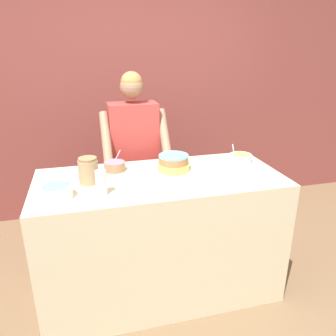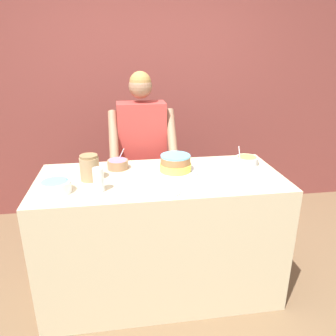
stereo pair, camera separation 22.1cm
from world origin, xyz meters
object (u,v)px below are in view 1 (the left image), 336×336
(drinking_glass, at_px, (101,183))
(stoneware_jar, at_px, (88,171))
(frosting_bowl_blue, at_px, (56,191))
(cake, at_px, (174,164))
(person_baker, at_px, (134,149))
(frosting_bowl_yellow, at_px, (241,157))
(ceramic_plate, at_px, (168,192))
(frosting_bowl_purple, at_px, (114,166))

(drinking_glass, xyz_separation_m, stoneware_jar, (-0.07, 0.20, 0.01))
(frosting_bowl_blue, bearing_deg, drinking_glass, -4.37)
(drinking_glass, bearing_deg, cake, 26.14)
(person_baker, height_order, frosting_bowl_blue, person_baker)
(frosting_bowl_yellow, distance_m, drinking_glass, 1.15)
(stoneware_jar, bearing_deg, frosting_bowl_blue, -137.52)
(frosting_bowl_blue, xyz_separation_m, stoneware_jar, (0.20, 0.18, 0.04))
(person_baker, distance_m, ceramic_plate, 0.89)
(frosting_bowl_yellow, relative_size, drinking_glass, 1.11)
(cake, height_order, drinking_glass, drinking_glass)
(frosting_bowl_blue, xyz_separation_m, ceramic_plate, (0.66, -0.10, -0.04))
(frosting_bowl_purple, xyz_separation_m, stoneware_jar, (-0.19, -0.19, 0.05))
(frosting_bowl_purple, distance_m, drinking_glass, 0.41)
(cake, xyz_separation_m, drinking_glass, (-0.53, -0.26, 0.02))
(frosting_bowl_blue, relative_size, stoneware_jar, 1.08)
(drinking_glass, bearing_deg, frosting_bowl_blue, 175.63)
(stoneware_jar, bearing_deg, frosting_bowl_yellow, 6.92)
(frosting_bowl_purple, distance_m, frosting_bowl_blue, 0.53)
(cake, distance_m, frosting_bowl_purple, 0.43)
(frosting_bowl_purple, height_order, frosting_bowl_yellow, frosting_bowl_purple)
(cake, bearing_deg, frosting_bowl_blue, -163.26)
(frosting_bowl_purple, height_order, drinking_glass, drinking_glass)
(person_baker, distance_m, frosting_bowl_purple, 0.48)
(frosting_bowl_purple, distance_m, ceramic_plate, 0.54)
(ceramic_plate, distance_m, stoneware_jar, 0.55)
(drinking_glass, height_order, ceramic_plate, drinking_glass)
(frosting_bowl_blue, bearing_deg, cake, 16.74)
(frosting_bowl_blue, height_order, drinking_glass, same)
(frosting_bowl_blue, xyz_separation_m, drinking_glass, (0.27, -0.02, 0.04))
(ceramic_plate, bearing_deg, stoneware_jar, 149.10)
(frosting_bowl_blue, distance_m, ceramic_plate, 0.67)
(cake, relative_size, frosting_bowl_blue, 1.73)
(frosting_bowl_yellow, bearing_deg, drinking_glass, -162.66)
(frosting_bowl_purple, relative_size, frosting_bowl_blue, 0.80)
(frosting_bowl_yellow, relative_size, stoneware_jar, 0.97)
(person_baker, xyz_separation_m, frosting_bowl_yellow, (0.77, -0.47, 0.02))
(person_baker, bearing_deg, frosting_bowl_yellow, -31.69)
(frosting_bowl_yellow, height_order, drinking_glass, drinking_glass)
(stoneware_jar, bearing_deg, person_baker, 57.00)
(drinking_glass, bearing_deg, person_baker, 67.91)
(cake, distance_m, drinking_glass, 0.59)
(drinking_glass, bearing_deg, frosting_bowl_purple, 73.05)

